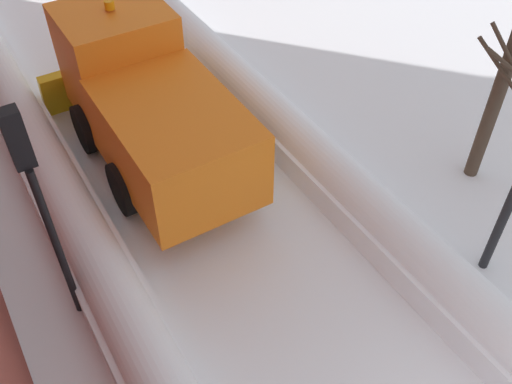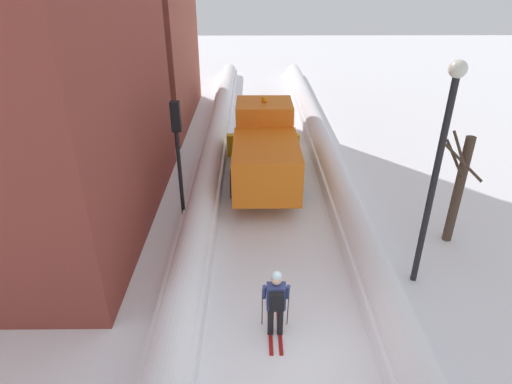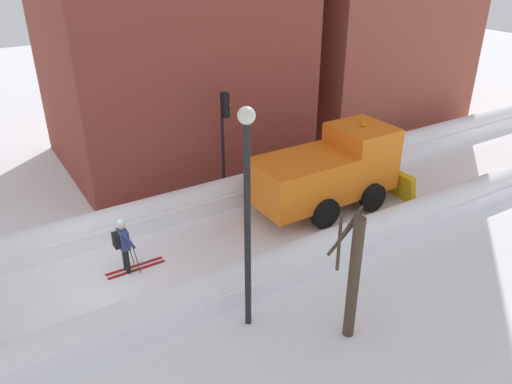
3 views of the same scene
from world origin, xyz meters
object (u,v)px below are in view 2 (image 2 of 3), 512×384
Objects in this scene: street_lamp at (439,156)px; skier at (276,301)px; plow_truck at (265,149)px; bare_tree_near at (458,188)px; traffic_light_pole at (178,141)px.

skier is at bearing -153.38° from street_lamp.
bare_tree_near is (5.59, -3.96, 0.32)m from plow_truck.
plow_truck is 3.31× the size of skier.
traffic_light_pole is 8.48m from bare_tree_near.
plow_truck is 7.40m from street_lamp.
bare_tree_near is (5.56, 3.88, 0.80)m from skier.
skier is 0.31× the size of street_lamp.
plow_truck is 6.86m from bare_tree_near.
skier is (0.03, -7.84, -0.48)m from plow_truck.
plow_truck is at bearing 90.24° from skier.
bare_tree_near is at bearing -35.31° from plow_truck.
street_lamp is 1.68× the size of bare_tree_near.
street_lamp reaches higher than skier.
street_lamp is at bearing 26.62° from skier.
bare_tree_near is (1.68, 1.93, -1.86)m from street_lamp.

